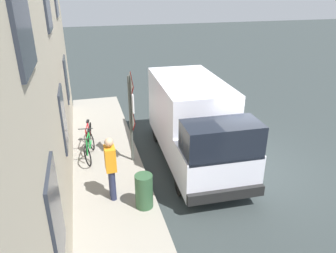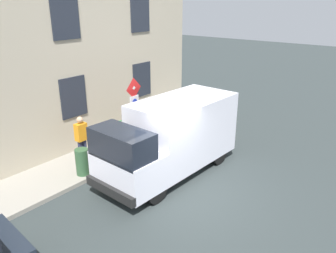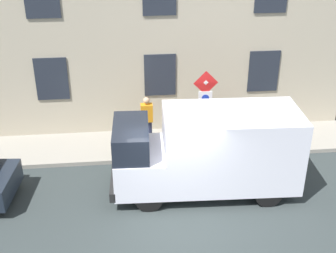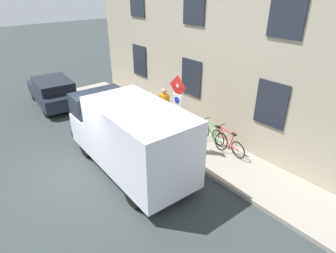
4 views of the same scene
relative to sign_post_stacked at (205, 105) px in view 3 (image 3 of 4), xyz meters
name	(u,v)px [view 3 (image 3 of 4)]	position (x,y,z in m)	size (l,w,h in m)	color
ground_plane	(177,220)	(-3.25, 1.26, -1.88)	(80.00, 80.00, 0.00)	#2E3535
sidewalk_slab	(163,144)	(0.85, 1.26, -1.81)	(2.09, 15.47, 0.14)	gray
building_facade	(159,36)	(2.24, 1.26, 1.64)	(0.75, 13.47, 7.04)	#B2A68E
sign_post_stacked	(205,105)	(0.00, 0.00, 0.00)	(0.16, 0.56, 2.77)	#474C47
delivery_van	(209,150)	(-1.91, 0.19, -0.55)	(2.21, 5.41, 2.50)	white
bicycle_red	(232,123)	(1.34, -1.30, -1.37)	(0.46, 1.71, 0.89)	black
bicycle_green	(211,124)	(1.34, -0.53, -1.37)	(0.51, 1.72, 0.89)	black
pedestrian	(147,119)	(0.86, 1.81, -0.81)	(0.27, 0.40, 1.72)	#262B47
litter_bin	(131,142)	(0.15, 2.39, -1.29)	(0.44, 0.44, 0.90)	#2D5133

